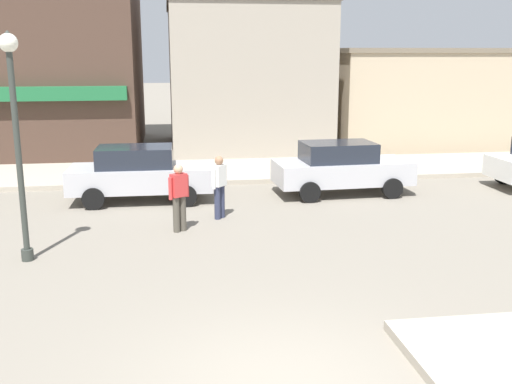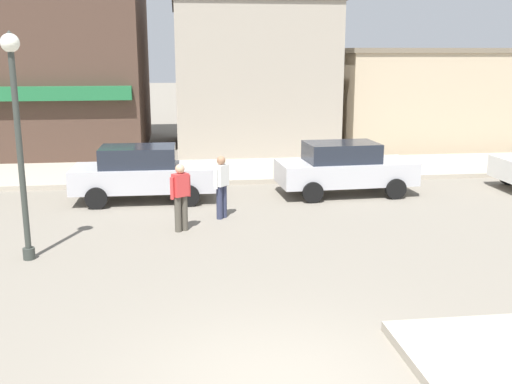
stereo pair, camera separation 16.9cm
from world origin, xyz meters
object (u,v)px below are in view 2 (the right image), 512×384
object	(u,v)px
parked_car_second	(344,167)
pedestrian_crossing_near	(181,195)
pedestrian_crossing_far	(221,185)
parked_car_nearest	(143,173)
lamp_post	(16,114)

from	to	relation	value
parked_car_second	pedestrian_crossing_near	size ratio (longest dim) A/B	2.53
parked_car_second	pedestrian_crossing_far	distance (m)	4.40
parked_car_second	pedestrian_crossing_far	xyz separation A→B (m)	(-3.82, -2.19, 0.06)
pedestrian_crossing_near	parked_car_second	bearing A→B (deg)	33.39
parked_car_nearest	pedestrian_crossing_near	size ratio (longest dim) A/B	2.50
parked_car_second	pedestrian_crossing_near	bearing A→B (deg)	-146.61
parked_car_nearest	pedestrian_crossing_near	bearing A→B (deg)	-71.94
lamp_post	parked_car_nearest	xyz separation A→B (m)	(2.07, 4.80, -2.15)
lamp_post	pedestrian_crossing_far	size ratio (longest dim) A/B	2.82
lamp_post	parked_car_second	xyz separation A→B (m)	(7.97, 4.80, -2.15)
lamp_post	pedestrian_crossing_near	size ratio (longest dim) A/B	2.82
parked_car_nearest	pedestrian_crossing_far	world-z (taller)	pedestrian_crossing_far
pedestrian_crossing_near	pedestrian_crossing_far	bearing A→B (deg)	44.28
lamp_post	pedestrian_crossing_far	bearing A→B (deg)	32.19
parked_car_nearest	pedestrian_crossing_far	bearing A→B (deg)	-46.55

